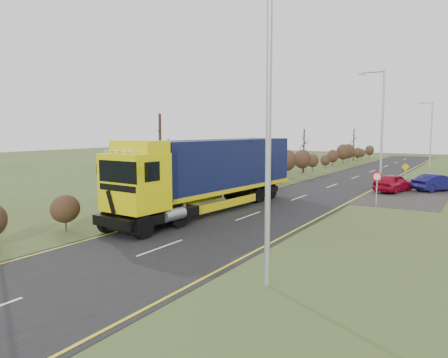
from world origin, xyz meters
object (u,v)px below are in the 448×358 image
at_px(lorry, 209,170).
at_px(car_red_hatchback, 393,183).
at_px(car_blue_sedan, 437,183).
at_px(streetlight_near, 265,115).
at_px(speed_sign, 377,182).

distance_m(lorry, car_red_hatchback, 16.91).
distance_m(car_red_hatchback, car_blue_sedan, 3.76).
relative_size(car_blue_sedan, streetlight_near, 0.42).
distance_m(car_red_hatchback, streetlight_near, 24.98).
bearing_deg(streetlight_near, car_red_hatchback, 90.71).
relative_size(lorry, speed_sign, 7.23).
bearing_deg(speed_sign, car_red_hatchback, 91.85).
bearing_deg(car_blue_sedan, car_red_hatchback, 74.47).
bearing_deg(car_red_hatchback, streetlight_near, 105.16).
xyz_separation_m(car_red_hatchback, speed_sign, (0.24, -7.36, 0.84)).
bearing_deg(speed_sign, streetlight_near, -89.78).
relative_size(car_red_hatchback, car_blue_sedan, 1.03).
distance_m(lorry, car_blue_sedan, 20.40).
bearing_deg(car_blue_sedan, streetlight_near, 121.26).
relative_size(lorry, car_blue_sedan, 3.90).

